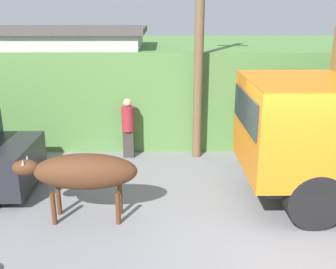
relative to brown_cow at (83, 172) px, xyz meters
The scene contains 6 objects.
ground_plane 3.62m from the brown_cow, ahead, with size 60.00×60.00×0.00m, color gray.
hillside_embankment 7.80m from the brown_cow, 63.64° to the left, with size 32.00×6.71×2.70m.
building_backdrop 5.58m from the brown_cow, 113.96° to the left, with size 6.42×2.70×3.28m.
brown_cow is the anchor object (origin of this frame).
pedestrian_on_hill 3.29m from the brown_cow, 80.44° to the left, with size 0.34×0.34×1.59m.
utility_pole 4.49m from the brown_cow, 54.27° to the left, with size 0.90×0.23×5.63m.
Camera 1 is at (-1.99, -6.14, 3.80)m, focal length 42.00 mm.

